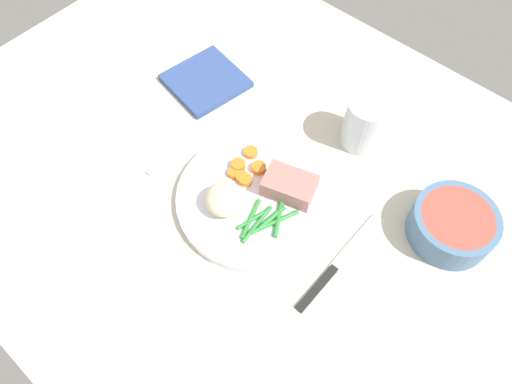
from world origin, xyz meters
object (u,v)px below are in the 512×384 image
at_px(dinner_plate, 256,198).
at_px(meat_portion, 289,186).
at_px(salad_bowl, 453,224).
at_px(fork, 182,145).
at_px(napkin, 206,81).
at_px(water_glass, 365,125).
at_px(knife, 338,264).

xyz_separation_m(dinner_plate, meat_portion, (0.04, 0.04, 0.03)).
bearing_deg(salad_bowl, meat_portion, -153.89).
bearing_deg(fork, napkin, 120.46).
bearing_deg(water_glass, fork, -136.23).
height_order(dinner_plate, meat_portion, meat_portion).
relative_size(dinner_plate, fork, 1.59).
distance_m(meat_portion, water_glass, 0.18).
height_order(dinner_plate, salad_bowl, salad_bowl).
xyz_separation_m(fork, napkin, (-0.07, 0.14, 0.00)).
bearing_deg(knife, dinner_plate, -179.38).
relative_size(dinner_plate, water_glass, 2.74).
bearing_deg(dinner_plate, meat_portion, 49.40).
bearing_deg(knife, meat_portion, 163.43).
relative_size(dinner_plate, napkin, 1.97).
height_order(dinner_plate, knife, dinner_plate).
height_order(fork, napkin, napkin).
bearing_deg(dinner_plate, water_glass, 75.28).
distance_m(dinner_plate, knife, 0.17).
height_order(dinner_plate, napkin, dinner_plate).
height_order(knife, water_glass, water_glass).
bearing_deg(knife, napkin, 163.50).
distance_m(water_glass, salad_bowl, 0.22).
distance_m(dinner_plate, salad_bowl, 0.31).
relative_size(knife, salad_bowl, 1.56).
xyz_separation_m(knife, napkin, (-0.42, 0.14, 0.00)).
height_order(meat_portion, salad_bowl, salad_bowl).
height_order(water_glass, salad_bowl, water_glass).
xyz_separation_m(water_glass, salad_bowl, (0.21, -0.06, -0.01)).
height_order(dinner_plate, water_glass, water_glass).
xyz_separation_m(dinner_plate, water_glass, (0.06, 0.22, 0.03)).
height_order(salad_bowl, napkin, salad_bowl).
relative_size(water_glass, salad_bowl, 0.73).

